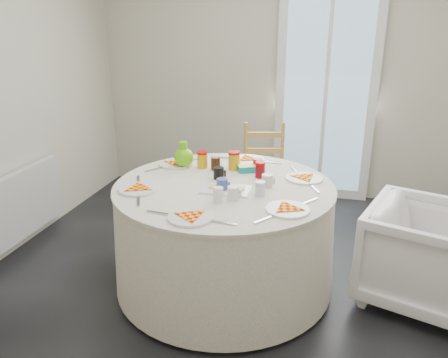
% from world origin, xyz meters
% --- Properties ---
extents(floor, '(4.00, 4.00, 0.00)m').
position_xyz_m(floor, '(0.00, 0.00, 0.00)').
color(floor, black).
rests_on(floor, ground).
extents(wall_back, '(4.00, 0.02, 2.60)m').
position_xyz_m(wall_back, '(0.00, 2.00, 1.30)').
color(wall_back, '#BCB5A3').
rests_on(wall_back, floor).
extents(glass_door, '(1.00, 0.08, 2.10)m').
position_xyz_m(glass_door, '(0.40, 1.95, 1.05)').
color(glass_door, silver).
rests_on(glass_door, floor).
extents(radiator, '(0.07, 1.00, 0.55)m').
position_xyz_m(radiator, '(-1.94, 0.20, 0.38)').
color(radiator, silver).
rests_on(radiator, floor).
extents(table, '(1.52, 1.52, 0.77)m').
position_xyz_m(table, '(-0.20, 0.06, 0.38)').
color(table, white).
rests_on(table, floor).
extents(wooden_chair, '(0.49, 0.47, 0.91)m').
position_xyz_m(wooden_chair, '(-0.09, 1.21, 0.47)').
color(wooden_chair, '#B4884B').
rests_on(wooden_chair, floor).
extents(armchair, '(0.88, 0.91, 0.75)m').
position_xyz_m(armchair, '(1.14, 0.17, 0.39)').
color(armchair, white).
rests_on(armchair, floor).
extents(place_settings, '(1.52, 1.52, 0.03)m').
position_xyz_m(place_settings, '(-0.20, 0.06, 0.77)').
color(place_settings, silver).
rests_on(place_settings, table).
extents(jar_cluster, '(0.54, 0.30, 0.15)m').
position_xyz_m(jar_cluster, '(-0.22, 0.32, 0.82)').
color(jar_cluster, '#9C6D12').
rests_on(jar_cluster, table).
extents(butter_tub, '(0.15, 0.13, 0.05)m').
position_xyz_m(butter_tub, '(-0.10, 0.36, 0.79)').
color(butter_tub, '#0A9096').
rests_on(butter_tub, table).
extents(green_pitcher, '(0.19, 0.19, 0.19)m').
position_xyz_m(green_pitcher, '(-0.58, 0.36, 0.87)').
color(green_pitcher, '#63BF0D').
rests_on(green_pitcher, table).
extents(cheese_platter, '(0.31, 0.20, 0.04)m').
position_xyz_m(cheese_platter, '(-0.16, -0.04, 0.77)').
color(cheese_platter, silver).
rests_on(cheese_platter, table).
extents(mugs_glasses, '(0.61, 0.61, 0.10)m').
position_xyz_m(mugs_glasses, '(-0.08, 0.05, 0.81)').
color(mugs_glasses, gray).
rests_on(mugs_glasses, table).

